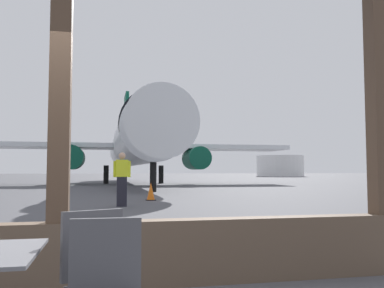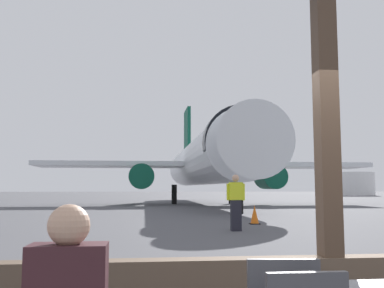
% 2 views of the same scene
% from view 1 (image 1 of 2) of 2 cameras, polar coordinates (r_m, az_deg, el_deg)
% --- Properties ---
extents(ground_plane, '(220.00, 220.00, 0.00)m').
position_cam_1_polar(ground_plane, '(44.17, -12.85, -5.11)').
color(ground_plane, '#4C4C51').
extents(window_frame, '(7.29, 0.24, 3.62)m').
position_cam_1_polar(window_frame, '(4.18, -18.04, -1.77)').
color(window_frame, brown).
rests_on(window_frame, ground).
extents(cafe_chair_window_left, '(0.51, 0.51, 0.90)m').
position_cam_1_polar(cafe_chair_window_left, '(2.68, -12.89, -16.94)').
color(cafe_chair_window_left, '#4C4C51').
rests_on(cafe_chair_window_left, ground).
extents(cafe_chair_aisle_right, '(0.40, 0.40, 0.89)m').
position_cam_1_polar(cafe_chair_aisle_right, '(2.39, -12.06, -18.93)').
color(cafe_chair_aisle_right, '#4C4C51').
rests_on(cafe_chair_aisle_right, ground).
extents(airplane, '(26.73, 33.27, 10.37)m').
position_cam_1_polar(airplane, '(35.07, -7.89, 0.11)').
color(airplane, silver).
rests_on(airplane, ground).
extents(ground_crew_worker, '(0.55, 0.23, 1.74)m').
position_cam_1_polar(ground_crew_worker, '(13.41, -9.75, -4.74)').
color(ground_crew_worker, black).
rests_on(ground_crew_worker, ground).
extents(traffic_cone, '(0.36, 0.36, 0.69)m').
position_cam_1_polar(traffic_cone, '(15.97, -5.76, -6.66)').
color(traffic_cone, orange).
rests_on(traffic_cone, ground).
extents(fuel_storage_tank, '(9.07, 9.07, 4.03)m').
position_cam_1_polar(fuel_storage_tank, '(81.64, 12.18, -3.02)').
color(fuel_storage_tank, white).
rests_on(fuel_storage_tank, ground).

